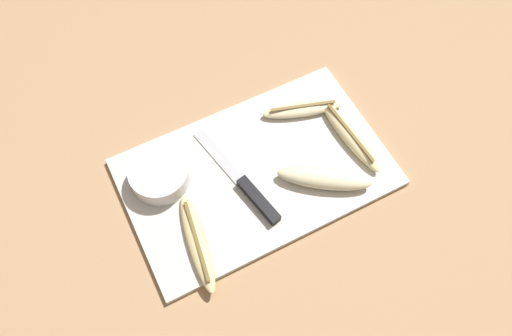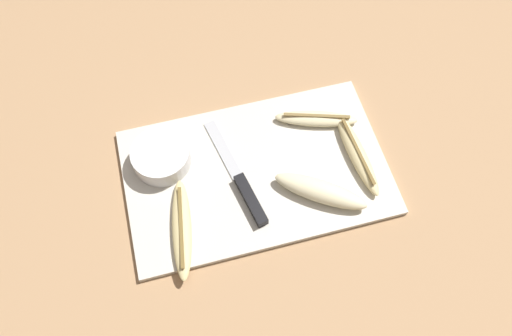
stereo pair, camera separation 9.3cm
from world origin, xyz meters
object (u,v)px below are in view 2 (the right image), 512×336
(knife, at_px, (245,190))
(banana_mellow_near, at_px, (357,154))
(banana_pale_long, at_px, (321,191))
(banana_spotted_left, at_px, (182,228))
(prep_bowl, at_px, (161,157))
(banana_cream_curved, at_px, (316,119))

(knife, bearing_deg, banana_mellow_near, -6.92)
(banana_pale_long, height_order, banana_spotted_left, banana_pale_long)
(banana_mellow_near, bearing_deg, prep_bowl, 166.96)
(knife, bearing_deg, banana_cream_curved, 21.68)
(banana_pale_long, bearing_deg, banana_spotted_left, -179.10)
(banana_pale_long, bearing_deg, banana_cream_curved, 74.64)
(prep_bowl, bearing_deg, banana_mellow_near, -13.04)
(banana_spotted_left, distance_m, prep_bowl, 0.15)
(knife, relative_size, banana_mellow_near, 1.30)
(banana_spotted_left, bearing_deg, banana_pale_long, 0.90)
(prep_bowl, bearing_deg, banana_cream_curved, 2.23)
(banana_spotted_left, bearing_deg, banana_mellow_near, 10.20)
(knife, height_order, banana_spotted_left, banana_spotted_left)
(banana_pale_long, xyz_separation_m, prep_bowl, (-0.27, 0.14, 0.00))
(banana_pale_long, xyz_separation_m, banana_mellow_near, (0.09, 0.06, -0.00))
(banana_pale_long, height_order, prep_bowl, prep_bowl)
(banana_pale_long, bearing_deg, knife, 162.35)
(banana_pale_long, relative_size, prep_bowl, 1.53)
(banana_spotted_left, bearing_deg, banana_cream_curved, 27.83)
(banana_mellow_near, distance_m, prep_bowl, 0.37)
(banana_spotted_left, xyz_separation_m, banana_mellow_near, (0.35, 0.06, 0.00))
(banana_pale_long, distance_m, banana_cream_curved, 0.16)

